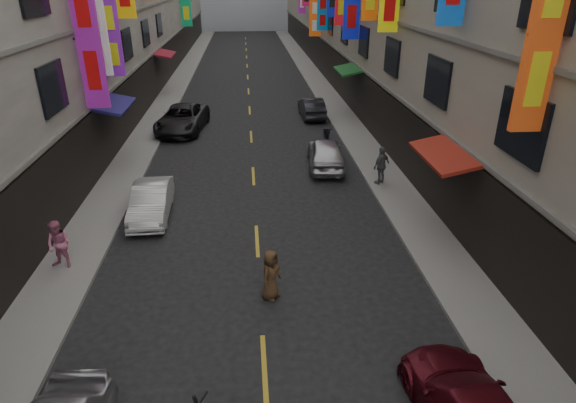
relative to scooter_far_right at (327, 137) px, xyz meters
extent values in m
cube|color=slate|center=(-10.07, 13.83, -0.38)|extent=(2.00, 90.00, 0.12)
cube|color=slate|center=(1.93, 13.83, -0.38)|extent=(2.00, 90.00, 0.12)
cube|color=black|center=(-11.02, 13.83, 1.06)|extent=(0.12, 85.50, 3.00)
cube|color=#66635E|center=(-11.01, 13.83, 2.76)|extent=(0.16, 90.00, 0.14)
cube|color=#66635E|center=(-11.01, 13.83, 5.96)|extent=(0.16, 90.00, 0.14)
cube|color=black|center=(2.88, 13.83, 1.06)|extent=(0.12, 85.50, 3.00)
cube|color=#66635E|center=(2.87, 13.83, 2.76)|extent=(0.16, 90.00, 0.14)
cube|color=#66635E|center=(2.87, 13.83, 5.96)|extent=(0.16, 90.00, 0.14)
cube|color=#D44813|center=(2.44, -14.01, 6.73)|extent=(0.78, 0.18, 4.45)
cylinder|color=black|center=(2.49, -14.01, 6.73)|extent=(0.88, 0.08, 0.08)
cube|color=#8B198E|center=(-10.49, -4.00, 5.63)|extent=(0.95, 0.18, 5.57)
cylinder|color=black|center=(-10.54, -4.00, 5.63)|extent=(1.05, 0.08, 0.08)
cube|color=silver|center=(-10.58, -2.11, 5.46)|extent=(0.77, 0.18, 3.23)
cylinder|color=black|center=(-10.63, -2.11, 5.46)|extent=(0.87, 0.08, 0.08)
cube|color=#741C9F|center=(-10.57, 0.05, 5.30)|extent=(0.80, 0.18, 3.76)
cylinder|color=black|center=(-10.62, 0.05, 5.30)|extent=(0.90, 0.08, 0.08)
cube|color=#0C639B|center=(2.37, 17.97, 5.19)|extent=(0.92, 0.18, 2.98)
cylinder|color=black|center=(2.42, 17.97, 5.19)|extent=(1.02, 0.08, 0.08)
cube|color=#FF570E|center=(2.30, 21.88, 4.51)|extent=(1.06, 0.18, 3.39)
cylinder|color=black|center=(2.35, 21.88, 4.51)|extent=(1.16, 0.08, 0.08)
cube|color=#0C8853|center=(-10.41, 31.72, 5.32)|extent=(1.12, 0.18, 4.83)
cylinder|color=black|center=(-10.46, 31.72, 5.32)|extent=(1.22, 0.08, 0.08)
cube|color=maroon|center=(2.23, -10.17, 2.56)|extent=(1.39, 3.20, 0.41)
cube|color=navy|center=(-10.37, -2.17, 2.56)|extent=(1.39, 3.20, 0.41)
cube|color=#16551F|center=(2.23, 5.83, 2.56)|extent=(1.39, 3.20, 0.41)
cube|color=maroon|center=(-10.37, 13.83, 2.56)|extent=(1.39, 3.20, 0.41)
cube|color=gold|center=(-4.07, -16.17, -0.44)|extent=(0.12, 2.20, 0.01)
cube|color=gold|center=(-4.07, -10.17, -0.44)|extent=(0.12, 2.20, 0.01)
cube|color=gold|center=(-4.07, -4.17, -0.44)|extent=(0.12, 2.20, 0.01)
cube|color=gold|center=(-4.07, 1.83, -0.44)|extent=(0.12, 2.20, 0.01)
cube|color=gold|center=(-4.07, 7.83, -0.44)|extent=(0.12, 2.20, 0.01)
cube|color=gold|center=(-4.07, 13.83, -0.44)|extent=(0.12, 2.20, 0.01)
cube|color=gold|center=(-4.07, 19.83, -0.44)|extent=(0.12, 2.20, 0.01)
cube|color=gold|center=(-4.07, 25.83, -0.44)|extent=(0.12, 2.20, 0.01)
cube|color=gold|center=(-4.07, 31.83, -0.44)|extent=(0.12, 2.20, 0.01)
cube|color=gold|center=(-4.07, 37.83, -0.44)|extent=(0.12, 2.20, 0.01)
cube|color=gold|center=(-4.07, 43.83, -0.44)|extent=(0.12, 2.20, 0.01)
cube|color=gold|center=(-4.07, 49.83, -0.44)|extent=(0.12, 2.20, 0.01)
cylinder|color=black|center=(-5.34, -18.03, 0.61)|extent=(0.27, 0.48, 0.06)
cylinder|color=black|center=(-0.08, -0.68, -0.19)|extent=(0.18, 0.51, 0.50)
cylinder|color=black|center=(0.08, 0.61, -0.19)|extent=(0.18, 0.51, 0.50)
cube|color=black|center=(0.00, -0.03, -0.04)|extent=(0.46, 1.33, 0.18)
cube|color=black|center=(0.03, 0.22, 0.31)|extent=(0.39, 0.59, 0.22)
cylinder|color=black|center=(-0.07, -0.58, 0.26)|extent=(0.12, 0.36, 0.88)
cylinder|color=black|center=(-0.07, -0.58, 0.61)|extent=(0.50, 0.12, 0.06)
imported|color=silver|center=(-8.00, -7.93, 0.18)|extent=(1.44, 3.83, 1.25)
imported|color=black|center=(-8.07, 3.37, 0.29)|extent=(3.06, 5.53, 1.46)
imported|color=silver|center=(-0.57, -3.28, 0.27)|extent=(2.03, 4.29, 1.42)
imported|color=#23242B|center=(-0.07, 5.72, 0.19)|extent=(1.45, 3.87, 1.26)
imported|color=#D06E95|center=(-10.14, -11.47, 0.46)|extent=(0.88, 0.72, 1.57)
imported|color=#5B5B5E|center=(1.44, -5.79, 0.51)|extent=(1.12, 1.04, 1.67)
imported|color=#4A321D|center=(-3.76, -13.45, 0.32)|extent=(0.84, 0.90, 1.52)
camera|label=1|loc=(-4.25, -24.78, 7.92)|focal=30.00mm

